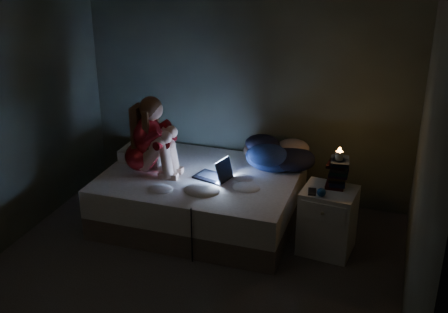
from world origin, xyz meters
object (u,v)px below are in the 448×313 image
at_px(candle, 339,156).
at_px(phone, 313,193).
at_px(bed, 201,198).
at_px(nightstand, 328,220).
at_px(woman, 140,134).
at_px(laptop, 212,167).

relative_size(candle, phone, 0.57).
distance_m(bed, nightstand, 1.32).
distance_m(nightstand, candle, 0.63).
distance_m(nightstand, phone, 0.37).
relative_size(woman, phone, 5.78).
bearing_deg(candle, bed, 177.63).
distance_m(woman, candle, 1.94).
distance_m(laptop, nightstand, 1.22).
bearing_deg(bed, phone, -12.79).
relative_size(woman, laptop, 2.38).
relative_size(bed, candle, 23.88).
relative_size(bed, woman, 2.36).
bearing_deg(laptop, phone, 2.48).
height_order(candle, phone, candle).
bearing_deg(woman, bed, 9.47).
height_order(bed, nightstand, nightstand).
relative_size(bed, phone, 13.64).
bearing_deg(bed, candle, -2.37).
bearing_deg(woman, phone, -7.21).
distance_m(bed, candle, 1.52).
xyz_separation_m(woman, nightstand, (1.89, -0.03, -0.61)).
bearing_deg(phone, candle, 34.75).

